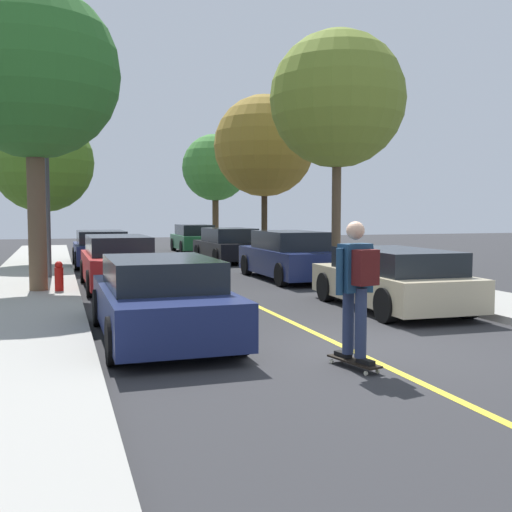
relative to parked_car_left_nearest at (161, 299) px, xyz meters
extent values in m
plane|color=#2D2D30|center=(2.47, -1.64, -0.63)|extent=(80.00, 80.00, 0.00)
cube|color=gold|center=(2.47, 2.36, -0.62)|extent=(0.12, 39.20, 0.01)
cube|color=navy|center=(0.00, 0.00, -0.12)|extent=(1.80, 4.28, 0.65)
cube|color=black|center=(0.00, -0.01, 0.42)|extent=(1.58, 2.41, 0.45)
cylinder|color=black|center=(0.84, -1.43, -0.31)|extent=(0.22, 0.64, 0.64)
cylinder|color=black|center=(-0.83, -1.44, -0.31)|extent=(0.22, 0.64, 0.64)
cylinder|color=black|center=(0.83, 1.44, -0.31)|extent=(0.22, 0.64, 0.64)
cylinder|color=black|center=(-0.84, 1.44, -0.31)|extent=(0.22, 0.64, 0.64)
cube|color=maroon|center=(0.00, 6.77, -0.09)|extent=(1.75, 4.56, 0.71)
cube|color=black|center=(0.00, 6.98, 0.50)|extent=(1.53, 2.85, 0.47)
cylinder|color=black|center=(0.81, 5.20, -0.31)|extent=(0.23, 0.64, 0.64)
cylinder|color=black|center=(-0.78, 5.19, -0.31)|extent=(0.23, 0.64, 0.64)
cylinder|color=black|center=(0.78, 8.35, -0.31)|extent=(0.23, 0.64, 0.64)
cylinder|color=black|center=(-0.81, 8.33, -0.31)|extent=(0.23, 0.64, 0.64)
cube|color=navy|center=(0.00, 13.51, -0.12)|extent=(1.88, 4.09, 0.65)
cube|color=black|center=(0.00, 13.51, 0.44)|extent=(1.65, 2.76, 0.47)
cylinder|color=black|center=(0.88, 12.16, -0.31)|extent=(0.22, 0.64, 0.64)
cylinder|color=black|center=(-0.87, 12.16, -0.31)|extent=(0.22, 0.64, 0.64)
cylinder|color=black|center=(0.87, 14.85, -0.31)|extent=(0.22, 0.64, 0.64)
cylinder|color=black|center=(-0.88, 14.85, -0.31)|extent=(0.22, 0.64, 0.64)
cube|color=#BCAD89|center=(4.94, 1.46, -0.14)|extent=(1.93, 4.23, 0.61)
cube|color=black|center=(4.94, 1.28, 0.39)|extent=(1.67, 2.85, 0.45)
cylinder|color=black|center=(4.15, 2.87, -0.31)|extent=(0.24, 0.65, 0.64)
cylinder|color=black|center=(5.83, 2.82, -0.31)|extent=(0.24, 0.65, 0.64)
cylinder|color=black|center=(4.06, 0.11, -0.31)|extent=(0.24, 0.65, 0.64)
cylinder|color=black|center=(5.73, 0.05, -0.31)|extent=(0.24, 0.65, 0.64)
cube|color=navy|center=(4.94, 7.23, -0.09)|extent=(1.75, 4.59, 0.72)
cube|color=black|center=(4.94, 7.18, 0.54)|extent=(1.53, 2.63, 0.53)
cylinder|color=black|center=(4.15, 8.82, -0.31)|extent=(0.22, 0.64, 0.64)
cylinder|color=black|center=(5.75, 8.81, -0.31)|extent=(0.22, 0.64, 0.64)
cylinder|color=black|center=(4.13, 5.65, -0.31)|extent=(0.22, 0.64, 0.64)
cylinder|color=black|center=(5.73, 5.64, -0.31)|extent=(0.22, 0.64, 0.64)
cube|color=black|center=(4.94, 13.83, -0.13)|extent=(1.99, 4.20, 0.63)
cube|color=black|center=(4.95, 13.72, 0.46)|extent=(1.71, 2.51, 0.54)
cylinder|color=black|center=(4.03, 15.17, -0.31)|extent=(0.24, 0.65, 0.64)
cylinder|color=black|center=(5.76, 15.23, -0.31)|extent=(0.24, 0.65, 0.64)
cylinder|color=black|center=(4.12, 12.43, -0.31)|extent=(0.24, 0.65, 0.64)
cylinder|color=black|center=(5.85, 12.49, -0.31)|extent=(0.24, 0.65, 0.64)
cube|color=#1E5B33|center=(4.94, 20.27, -0.11)|extent=(1.81, 4.12, 0.67)
cube|color=black|center=(4.94, 20.15, 0.48)|extent=(1.57, 2.64, 0.52)
cylinder|color=black|center=(4.17, 21.63, -0.31)|extent=(0.23, 0.64, 0.64)
cylinder|color=black|center=(5.77, 21.59, -0.31)|extent=(0.23, 0.64, 0.64)
cylinder|color=black|center=(4.11, 18.94, -0.31)|extent=(0.23, 0.64, 0.64)
cylinder|color=black|center=(5.71, 18.91, -0.31)|extent=(0.23, 0.64, 0.64)
cylinder|color=brown|center=(-1.96, 5.75, 1.42)|extent=(0.41, 0.41, 3.80)
sphere|color=#2D6B28|center=(-1.96, 5.75, 4.59)|extent=(3.99, 3.99, 3.99)
cylinder|color=brown|center=(-1.96, 13.54, 0.83)|extent=(0.35, 0.35, 2.63)
sphere|color=#4C7A23|center=(-1.96, 13.54, 3.14)|extent=(3.57, 3.57, 3.57)
cylinder|color=brown|center=(6.90, 8.11, 1.60)|extent=(0.29, 0.29, 4.17)
sphere|color=olive|center=(6.90, 8.11, 4.88)|extent=(4.25, 4.25, 4.25)
cylinder|color=#3D2D1E|center=(6.90, 15.13, 1.35)|extent=(0.26, 0.26, 3.68)
sphere|color=olive|center=(6.90, 15.13, 4.16)|extent=(4.28, 4.28, 4.28)
cylinder|color=#4C3823|center=(6.90, 23.55, 1.10)|extent=(0.35, 0.35, 3.18)
sphere|color=#3D7F33|center=(6.90, 23.55, 3.84)|extent=(3.69, 3.69, 3.69)
cylinder|color=#B2140F|center=(-1.50, 5.48, -0.21)|extent=(0.20, 0.20, 0.55)
sphere|color=#B2140F|center=(-1.50, 5.48, 0.12)|extent=(0.18, 0.18, 0.18)
cylinder|color=#38383D|center=(-1.75, 8.67, 2.32)|extent=(0.12, 0.12, 5.62)
cube|color=#EAE5C6|center=(-1.75, 8.67, 5.25)|extent=(0.36, 0.24, 0.20)
cube|color=black|center=(2.04, -2.55, -0.53)|extent=(0.39, 0.87, 0.02)
cylinder|color=beige|center=(1.87, -2.24, -0.60)|extent=(0.04, 0.06, 0.06)
cylinder|color=beige|center=(2.06, -2.20, -0.60)|extent=(0.04, 0.06, 0.06)
cylinder|color=beige|center=(2.02, -2.90, -0.60)|extent=(0.04, 0.06, 0.06)
cylinder|color=beige|center=(2.20, -2.86, -0.60)|extent=(0.04, 0.06, 0.06)
cube|color=#99999E|center=(1.97, -2.22, -0.56)|extent=(0.11, 0.06, 0.02)
cube|color=#99999E|center=(2.11, -2.88, -0.56)|extent=(0.11, 0.06, 0.02)
cube|color=black|center=(1.99, -2.33, -0.49)|extent=(0.15, 0.28, 0.06)
cube|color=black|center=(2.09, -2.76, -0.49)|extent=(0.15, 0.28, 0.06)
cylinder|color=#283351|center=(2.01, -2.43, -0.02)|extent=(0.18, 0.18, 0.88)
cylinder|color=#283351|center=(2.06, -2.67, -0.02)|extent=(0.18, 0.18, 0.88)
cube|color=navy|center=(2.04, -2.55, 0.66)|extent=(0.44, 0.30, 0.61)
sphere|color=tan|center=(2.04, -2.55, 1.13)|extent=(0.23, 0.23, 0.23)
cylinder|color=navy|center=(1.80, -2.60, 0.62)|extent=(0.11, 0.11, 0.58)
cylinder|color=navy|center=(2.28, -2.50, 0.62)|extent=(0.11, 0.11, 0.58)
cube|color=#4C1414|center=(2.08, -2.74, 0.68)|extent=(0.33, 0.24, 0.44)
camera|label=1|loc=(-1.50, -9.35, 1.35)|focal=42.47mm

